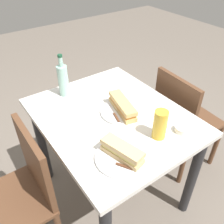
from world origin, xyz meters
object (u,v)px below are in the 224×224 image
chair_far (23,192)px  plate_near (122,112)px  water_bottle (63,80)px  olive_bowl (182,129)px  baguette_sandwich_near (123,106)px  chair_near (181,118)px  knife_far (116,164)px  knife_near (114,114)px  plate_far (122,157)px  dining_table (112,132)px  baguette_sandwich_far (122,151)px  beer_glass (160,125)px

chair_far → plate_near: (-0.02, -0.65, 0.26)m
water_bottle → olive_bowl: size_ratio=3.43×
chair_far → baguette_sandwich_near: chair_far is taller
olive_bowl → chair_near: bearing=-53.5°
baguette_sandwich_near → knife_far: 0.41m
chair_near → knife_near: size_ratio=4.77×
chair_near → plate_far: size_ratio=3.29×
chair_near → water_bottle: water_bottle is taller
plate_near → olive_bowl: 0.35m
chair_far → knife_far: size_ratio=5.22×
baguette_sandwich_near → knife_far: size_ratio=1.63×
dining_table → chair_far: bearing=90.0°
plate_far → knife_far: size_ratio=1.59×
baguette_sandwich_far → knife_far: size_ratio=1.38×
knife_near → plate_far: knife_near is taller
chair_far → chair_near: (-0.06, -1.17, 0.00)m
baguette_sandwich_near → plate_far: bearing=142.3°
dining_table → olive_bowl: (-0.33, -0.22, 0.15)m
dining_table → baguette_sandwich_near: size_ratio=3.60×
chair_far → beer_glass: (-0.29, -0.67, 0.33)m
baguette_sandwich_near → olive_bowl: baguette_sandwich_near is taller
dining_table → plate_far: size_ratio=3.69×
beer_glass → plate_near: bearing=6.2°
dining_table → water_bottle: size_ratio=3.40×
baguette_sandwich_near → olive_bowl: (-0.31, -0.16, -0.03)m
dining_table → baguette_sandwich_far: (-0.30, 0.16, 0.18)m
beer_glass → olive_bowl: size_ratio=1.99×
plate_far → beer_glass: size_ratio=1.59×
plate_far → olive_bowl: bearing=-94.9°
knife_near → baguette_sandwich_near: bearing=-92.3°
dining_table → baguette_sandwich_near: (-0.02, -0.06, 0.18)m
chair_far → plate_near: size_ratio=3.29×
knife_near → plate_near: bearing=-92.3°
dining_table → knife_near: bearing=-173.4°
plate_far → water_bottle: size_ratio=0.92×
knife_near → knife_far: 0.37m
dining_table → chair_near: 0.60m
baguette_sandwich_near → beer_glass: size_ratio=1.63×
olive_bowl → plate_far: bearing=85.1°
chair_far → plate_far: chair_far is taller
chair_near → knife_near: (0.05, 0.58, 0.27)m
chair_near → baguette_sandwich_far: 0.84m
plate_far → water_bottle: (0.65, -0.03, 0.10)m
chair_far → plate_near: chair_far is taller
beer_glass → olive_bowl: (-0.04, -0.13, -0.06)m
dining_table → water_bottle: water_bottle is taller
knife_far → olive_bowl: 0.43m
plate_near → baguette_sandwich_far: bearing=142.3°
dining_table → plate_far: bearing=152.5°
dining_table → plate_far: plate_far is taller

